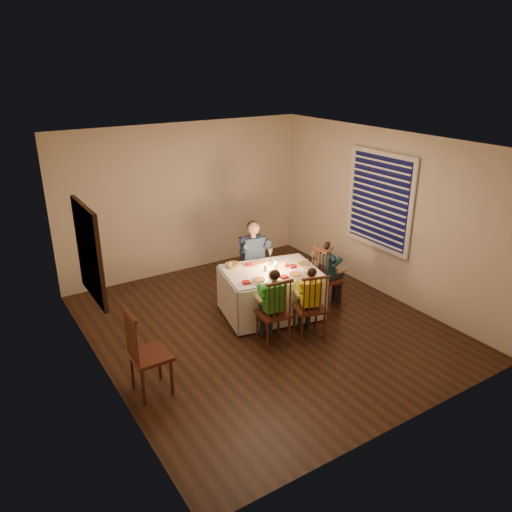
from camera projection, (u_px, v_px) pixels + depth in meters
ground at (264, 326)px, 7.16m from camera, size 5.00×5.00×0.00m
wall_left at (96, 278)px, 5.55m from camera, size 0.02×5.00×2.60m
wall_right at (384, 214)px, 7.79m from camera, size 0.02×5.00×2.60m
wall_back at (185, 199)px, 8.63m from camera, size 4.50×0.02×2.60m
ceiling at (265, 143)px, 6.19m from camera, size 5.00×5.00×0.00m
dining_table at (271, 283)px, 7.31m from camera, size 1.54×1.25×0.68m
chair_adult at (254, 294)px, 8.11m from camera, size 0.46×0.44×0.97m
chair_near_left at (273, 342)px, 6.76m from camera, size 0.44×0.43×0.97m
chair_near_right at (308, 336)px, 6.90m from camera, size 0.50×0.48×0.97m
chair_end at (326, 304)px, 7.77m from camera, size 0.40×0.42×0.97m
chair_extra at (153, 390)px, 5.77m from camera, size 0.42×0.44×1.07m
adult at (254, 294)px, 8.11m from camera, size 0.51×0.48×1.24m
child_green at (273, 342)px, 6.76m from camera, size 0.39×0.37×1.07m
child_yellow at (308, 336)px, 6.90m from camera, size 0.41×0.39×1.03m
child_teal at (326, 304)px, 7.77m from camera, size 0.33×0.36×1.04m
setting_adult at (261, 263)px, 7.46m from camera, size 0.31×0.31×0.02m
setting_green at (259, 281)px, 6.87m from camera, size 0.31×0.31×0.02m
setting_yellow at (295, 275)px, 7.04m from camera, size 0.31×0.31×0.02m
setting_teal at (303, 265)px, 7.39m from camera, size 0.31×0.31×0.02m
candle_left at (266, 268)px, 7.18m from camera, size 0.06×0.06×0.10m
candle_right at (276, 266)px, 7.23m from camera, size 0.06×0.06×0.10m
squash at (230, 265)px, 7.29m from camera, size 0.09×0.09×0.09m
orange_fruit at (285, 264)px, 7.33m from camera, size 0.08×0.08×0.08m
serving_bowl at (233, 265)px, 7.33m from camera, size 0.25×0.25×0.05m
wall_mirror at (89, 252)px, 5.73m from camera, size 0.06×0.95×1.15m
window_blinds at (379, 201)px, 7.78m from camera, size 0.07×1.34×1.54m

